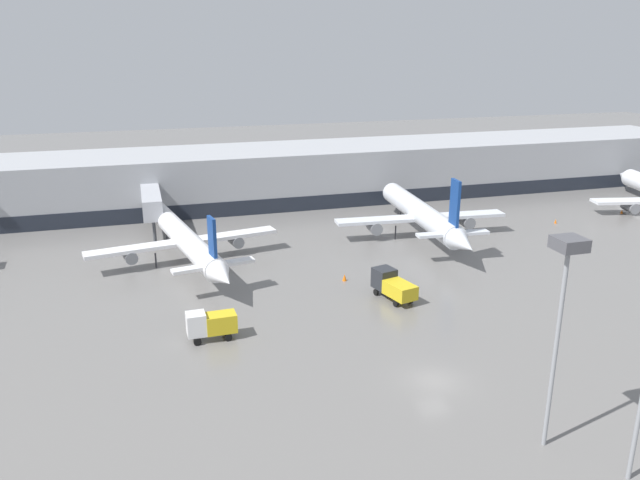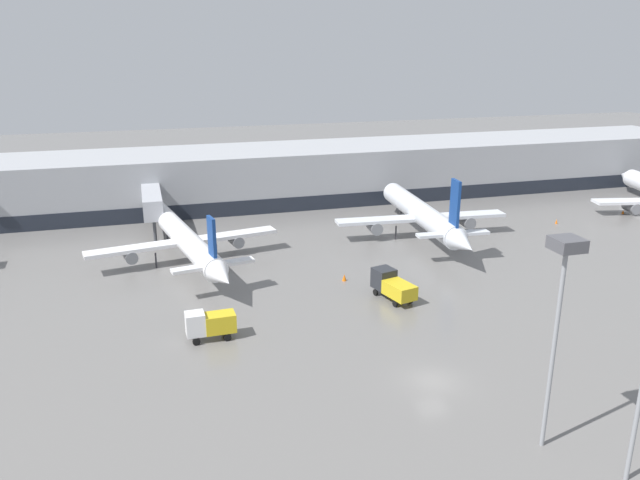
% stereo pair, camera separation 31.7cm
% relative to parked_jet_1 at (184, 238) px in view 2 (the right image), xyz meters
% --- Properties ---
extents(ground_plane, '(320.00, 320.00, 0.00)m').
position_rel_parked_jet_1_xyz_m(ground_plane, '(16.95, -34.76, -3.07)').
color(ground_plane, slate).
extents(terminal_building, '(160.00, 27.56, 9.00)m').
position_rel_parked_jet_1_xyz_m(terminal_building, '(16.88, 27.17, 1.42)').
color(terminal_building, '#9EA0A5').
rests_on(terminal_building, ground_plane).
extents(parked_jet_1, '(23.75, 34.37, 8.74)m').
position_rel_parked_jet_1_xyz_m(parked_jet_1, '(0.00, 0.00, 0.00)').
color(parked_jet_1, white).
rests_on(parked_jet_1, ground_plane).
extents(parked_jet_3, '(24.43, 32.64, 10.38)m').
position_rel_parked_jet_1_xyz_m(parked_jet_3, '(32.60, 1.32, 0.20)').
color(parked_jet_3, silver).
rests_on(parked_jet_3, ground_plane).
extents(service_truck_0, '(4.56, 1.97, 2.80)m').
position_rel_parked_jet_1_xyz_m(service_truck_0, '(0.51, -22.25, -1.47)').
color(service_truck_0, gold).
rests_on(service_truck_0, ground_plane).
extents(service_truck_1, '(3.42, 5.98, 2.92)m').
position_rel_parked_jet_1_xyz_m(service_truck_1, '(20.20, -18.04, -1.49)').
color(service_truck_1, gold).
rests_on(service_truck_1, ground_plane).
extents(traffic_cone_1, '(0.50, 0.50, 0.79)m').
position_rel_parked_jet_1_xyz_m(traffic_cone_1, '(16.96, -11.72, -2.68)').
color(traffic_cone_1, orange).
rests_on(traffic_cone_1, ground_plane).
extents(traffic_cone_2, '(0.36, 0.36, 0.67)m').
position_rel_parked_jet_1_xyz_m(traffic_cone_2, '(54.98, 1.64, -2.73)').
color(traffic_cone_2, orange).
rests_on(traffic_cone_2, ground_plane).
extents(traffic_cone_4, '(0.39, 0.39, 0.62)m').
position_rel_parked_jet_1_xyz_m(traffic_cone_4, '(68.62, 3.48, -2.76)').
color(traffic_cone_4, orange).
rests_on(traffic_cone_4, ground_plane).
extents(apron_light_mast_1, '(1.80, 1.80, 14.85)m').
position_rel_parked_jet_1_xyz_m(apron_light_mast_1, '(20.38, -44.41, 8.94)').
color(apron_light_mast_1, gray).
rests_on(apron_light_mast_1, ground_plane).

